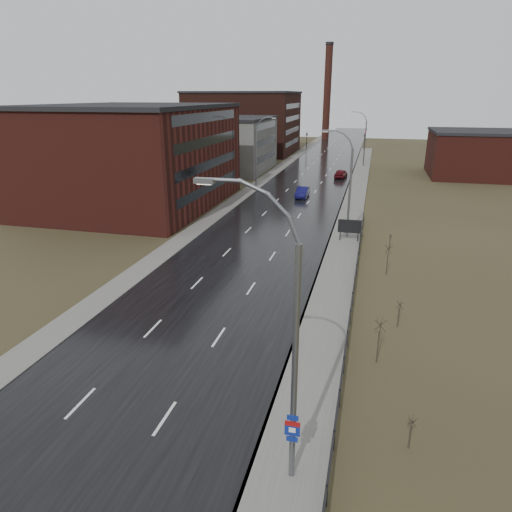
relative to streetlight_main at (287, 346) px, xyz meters
The scene contains 25 objects.
ground 10.61m from the streetlight_main, 166.75° to the right, with size 320.00×320.00×0.00m, color #2D2819.
road 58.93m from the streetlight_main, 98.31° to the left, with size 14.00×300.00×0.06m, color black.
sidewalk_right 33.54m from the streetlight_main, 89.78° to the left, with size 3.20×180.00×0.18m, color #595651.
curb_right 33.57m from the streetlight_main, 92.42° to the left, with size 0.16×180.00×0.18m, color slate.
sidewalk_left 60.65m from the streetlight_main, 106.04° to the left, with size 2.40×260.00×0.12m, color #595651.
warehouse_near 52.13m from the streetlight_main, 124.42° to the left, with size 22.44×28.56×13.50m.
warehouse_mid 80.48m from the streetlight_main, 109.20° to the left, with size 16.32×20.40×10.50m.
warehouse_far 110.59m from the streetlight_main, 106.53° to the left, with size 26.52×24.48×15.50m.
building_right 82.95m from the streetlight_main, 74.74° to the left, with size 18.36×16.32×8.50m.
smokestack 149.01m from the streetlight_main, 95.58° to the left, with size 2.70×2.70×30.70m.
streetlight_main is the anchor object (origin of this frame).
streetlight_right_mid 34.01m from the streetlight_main, 89.95° to the left, with size 3.36×0.28×11.35m.
streetlight_left 62.15m from the streetlight_main, 105.08° to the left, with size 3.36×0.28×11.35m.
streetlight_right_far 88.01m from the streetlight_main, 89.98° to the left, with size 3.36×0.28×11.35m.
guardrail 17.27m from the streetlight_main, 83.61° to the left, with size 0.10×53.05×1.10m.
shrub_b 7.81m from the streetlight_main, 30.08° to the left, with size 0.40×0.42×1.64m.
shrub_c 11.23m from the streetlight_main, 69.33° to the left, with size 0.66×0.70×2.82m.
shrub_d 16.05m from the streetlight_main, 70.97° to the left, with size 0.45×0.47×1.88m.
shrub_e 24.65m from the streetlight_main, 79.69° to the left, with size 0.65×0.68×2.74m.
shrub_f 32.09m from the streetlight_main, 81.37° to the left, with size 0.37×0.39×1.53m.
billboard 32.68m from the streetlight_main, 88.89° to the left, with size 2.40×0.17×2.47m.
traffic_light_left 119.16m from the streetlight_main, 97.95° to the left, with size 0.58×2.73×5.30m.
traffic_light_right 118.01m from the streetlight_main, 90.23° to the left, with size 0.58×2.73×5.30m.
car_near 53.87m from the streetlight_main, 98.06° to the left, with size 1.66×4.77×1.57m, color #0F0E48.
car_far 72.07m from the streetlight_main, 92.57° to the left, with size 1.93×4.80×1.63m, color #540E13.
Camera 1 is at (10.99, -12.33, 14.69)m, focal length 32.00 mm.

